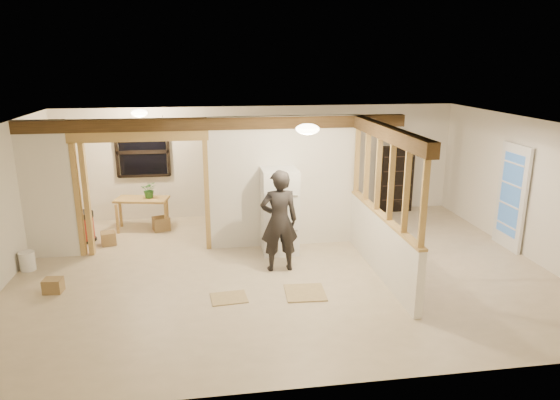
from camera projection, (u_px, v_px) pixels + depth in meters
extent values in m
cube|color=beige|center=(283.00, 269.00, 8.63)|extent=(9.00, 6.50, 0.01)
cube|color=white|center=(283.00, 124.00, 7.95)|extent=(9.00, 6.50, 0.01)
cube|color=silver|center=(261.00, 161.00, 11.38)|extent=(9.00, 0.01, 2.50)
cube|color=silver|center=(331.00, 283.00, 5.20)|extent=(9.00, 0.01, 2.50)
cube|color=silver|center=(531.00, 189.00, 8.93)|extent=(0.01, 6.50, 2.50)
cube|color=silver|center=(47.00, 190.00, 8.86)|extent=(0.90, 0.12, 2.50)
cube|color=silver|center=(283.00, 182.00, 9.46)|extent=(2.80, 0.12, 2.50)
cube|color=tan|center=(143.00, 195.00, 9.13)|extent=(2.46, 0.14, 2.20)
cube|color=#4B3419|center=(218.00, 124.00, 8.98)|extent=(7.00, 0.18, 0.22)
cube|color=#4B3419|center=(387.00, 133.00, 7.83)|extent=(0.18, 3.30, 0.22)
cube|color=silver|center=(381.00, 245.00, 8.34)|extent=(0.12, 3.20, 1.00)
cube|color=tan|center=(385.00, 178.00, 8.03)|extent=(0.14, 3.20, 1.32)
cube|color=black|center=(143.00, 152.00, 10.86)|extent=(1.12, 0.10, 1.10)
cube|color=white|center=(512.00, 197.00, 9.37)|extent=(0.12, 0.86, 2.00)
ellipsoid|color=#FFEABF|center=(308.00, 129.00, 7.52)|extent=(0.36, 0.36, 0.16)
ellipsoid|color=#FFEABF|center=(139.00, 113.00, 9.79)|extent=(0.32, 0.32, 0.14)
ellipsoid|color=#FFD88C|center=(164.00, 133.00, 9.28)|extent=(0.07, 0.07, 0.07)
cube|color=white|center=(280.00, 211.00, 9.21)|extent=(0.65, 0.63, 1.58)
imported|color=black|center=(279.00, 221.00, 8.37)|extent=(0.66, 0.45, 1.76)
cube|color=tan|center=(143.00, 214.00, 10.59)|extent=(1.16, 0.75, 0.68)
imported|color=#2F7530|center=(149.00, 190.00, 10.49)|extent=(0.33, 0.29, 0.36)
cylinder|color=#A72014|center=(83.00, 227.00, 9.86)|extent=(0.54, 0.54, 0.62)
cube|color=black|center=(396.00, 179.00, 11.78)|extent=(0.77, 0.26, 1.54)
cylinder|color=white|center=(27.00, 261.00, 8.54)|extent=(0.30, 0.30, 0.33)
cube|color=olive|center=(161.00, 224.00, 10.55)|extent=(0.40, 0.37, 0.29)
cube|color=olive|center=(109.00, 238.00, 9.75)|extent=(0.33, 0.33, 0.25)
cube|color=olive|center=(53.00, 286.00, 7.74)|extent=(0.30, 0.25, 0.22)
cube|color=tan|center=(305.00, 293.00, 7.72)|extent=(0.64, 0.64, 0.02)
cube|color=tan|center=(229.00, 298.00, 7.56)|extent=(0.57, 0.48, 0.02)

